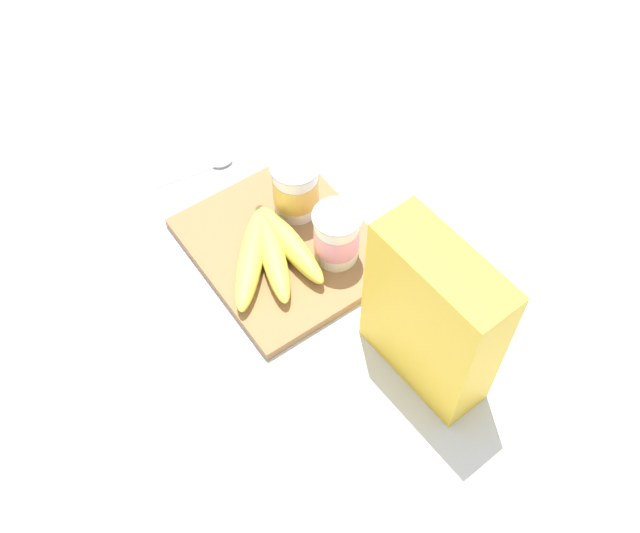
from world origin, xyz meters
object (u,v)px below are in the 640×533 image
Objects in this scene: cereal_box at (432,317)px; banana_bunch at (271,252)px; cutting_board at (284,246)px; yogurt_cup_front at (296,188)px; spoon at (207,167)px; yogurt_cup_back at (337,236)px.

banana_bunch is (-0.26, -0.08, -0.09)m from cereal_box.
cutting_board is 0.04m from banana_bunch.
yogurt_cup_front reaches higher than spoon.
cutting_board is at bearing 3.61° from spoon.
yogurt_cup_front is 0.19m from spoon.
spoon is (-0.48, -0.06, -0.12)m from cereal_box.
banana_bunch reaches higher than spoon.
spoon is at bearing -176.39° from cutting_board.
yogurt_cup_back is at bearing 175.55° from cereal_box.
spoon is at bearing -157.74° from yogurt_cup_front.
cereal_box reaches higher than banana_bunch.
yogurt_cup_back is at bearing 59.58° from banana_bunch.
cutting_board is 2.15× the size of spoon.
yogurt_cup_back reaches higher than cutting_board.
cutting_board is 0.09m from yogurt_cup_front.
cereal_box is at bearing 7.09° from spoon.
banana_bunch is at bearing -4.34° from spoon.
yogurt_cup_front is 1.06× the size of yogurt_cup_back.
yogurt_cup_back reaches higher than banana_bunch.
banana_bunch is at bearing -65.61° from cutting_board.
cereal_box is 0.32m from yogurt_cup_front.
yogurt_cup_back is 0.69× the size of spoon.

